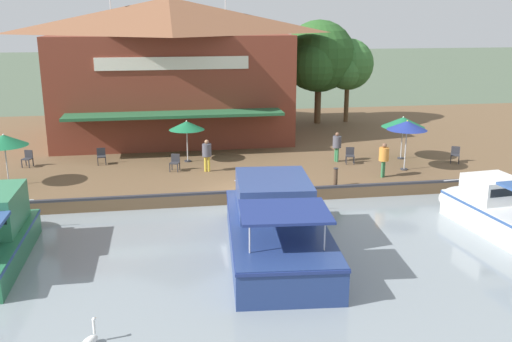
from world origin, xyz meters
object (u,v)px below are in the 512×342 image
at_px(patio_umbrella_mid_patio_right, 4,140).
at_px(motorboat_distant_upstream, 274,222).
at_px(cafe_chair_far_corner_seat, 28,158).
at_px(mooring_post, 336,177).
at_px(patio_umbrella_by_entrance, 407,125).
at_px(tree_upstream_bank, 347,66).
at_px(tree_behind_restaurant, 317,58).
at_px(swan, 90,340).
at_px(patio_umbrella_near_quay_edge, 187,126).
at_px(motorboat_nearest_quay, 495,210).
at_px(person_near_entrance, 384,156).
at_px(cafe_chair_mid_patio, 455,154).
at_px(cafe_chair_under_first_umbrella, 101,155).
at_px(patio_umbrella_mid_patio_left, 403,122).
at_px(cafe_chair_facing_river, 350,155).
at_px(person_mid_patio, 207,152).
at_px(waterfront_restaurant, 171,67).
at_px(person_at_quay_edge, 337,144).
at_px(cafe_chair_beside_entrance, 175,162).

xyz_separation_m(patio_umbrella_mid_patio_right, motorboat_distant_upstream, (7.61, 10.94, -1.76)).
height_order(cafe_chair_far_corner_seat, mooring_post, mooring_post).
bearing_deg(patio_umbrella_by_entrance, tree_upstream_bank, 175.08).
bearing_deg(tree_behind_restaurant, swan, -26.63).
distance_m(patio_umbrella_near_quay_edge, motorboat_nearest_quay, 15.57).
bearing_deg(tree_upstream_bank, person_near_entrance, -10.75).
relative_size(cafe_chair_mid_patio, cafe_chair_far_corner_seat, 1.00).
bearing_deg(patio_umbrella_near_quay_edge, motorboat_nearest_quay, 48.09).
distance_m(cafe_chair_under_first_umbrella, tree_behind_restaurant, 17.31).
height_order(patio_umbrella_mid_patio_left, tree_behind_restaurant, tree_behind_restaurant).
xyz_separation_m(patio_umbrella_by_entrance, cafe_chair_mid_patio, (-0.95, 3.26, -1.80)).
distance_m(cafe_chair_mid_patio, motorboat_nearest_quay, 8.19).
height_order(patio_umbrella_mid_patio_right, tree_behind_restaurant, tree_behind_restaurant).
relative_size(cafe_chair_facing_river, tree_behind_restaurant, 0.12).
distance_m(patio_umbrella_mid_patio_right, patio_umbrella_near_quay_edge, 8.88).
bearing_deg(person_near_entrance, cafe_chair_under_first_umbrella, -109.16).
relative_size(patio_umbrella_mid_patio_right, person_near_entrance, 1.44).
bearing_deg(motorboat_distant_upstream, swan, -45.88).
height_order(cafe_chair_facing_river, person_mid_patio, person_mid_patio).
relative_size(patio_umbrella_mid_patio_left, motorboat_nearest_quay, 0.36).
distance_m(person_mid_patio, tree_behind_restaurant, 14.91).
bearing_deg(person_near_entrance, waterfront_restaurant, -140.29).
bearing_deg(tree_upstream_bank, tree_behind_restaurant, -84.02).
bearing_deg(patio_umbrella_by_entrance, person_at_quay_edge, -126.85).
distance_m(patio_umbrella_by_entrance, cafe_chair_mid_patio, 3.84).
relative_size(patio_umbrella_near_quay_edge, person_at_quay_edge, 1.40).
bearing_deg(mooring_post, cafe_chair_under_first_umbrella, -118.00).
height_order(cafe_chair_under_first_umbrella, mooring_post, mooring_post).
bearing_deg(motorboat_distant_upstream, cafe_chair_far_corner_seat, -135.48).
bearing_deg(person_mid_patio, patio_umbrella_mid_patio_right, -84.54).
distance_m(patio_umbrella_mid_patio_left, cafe_chair_beside_entrance, 12.30).
xyz_separation_m(cafe_chair_under_first_umbrella, person_at_quay_edge, (1.51, 12.31, 0.51)).
xyz_separation_m(patio_umbrella_near_quay_edge, cafe_chair_facing_river, (1.80, 8.41, -1.48)).
bearing_deg(patio_umbrella_mid_patio_left, swan, -44.44).
bearing_deg(tree_upstream_bank, cafe_chair_under_first_umbrella, -59.99).
distance_m(cafe_chair_facing_river, mooring_post, 4.29).
distance_m(patio_umbrella_mid_patio_right, tree_upstream_bank, 23.90).
bearing_deg(cafe_chair_mid_patio, person_mid_patio, -91.70).
relative_size(cafe_chair_beside_entrance, person_near_entrance, 0.51).
bearing_deg(patio_umbrella_near_quay_edge, cafe_chair_mid_patio, 79.74).
xyz_separation_m(person_mid_patio, swan, (14.22, -4.17, -1.38)).
relative_size(patio_umbrella_mid_patio_right, cafe_chair_beside_entrance, 2.84).
height_order(waterfront_restaurant, person_at_quay_edge, waterfront_restaurant).
xyz_separation_m(waterfront_restaurant, motorboat_distant_upstream, (17.78, 3.14, -4.02)).
relative_size(patio_umbrella_mid_patio_left, cafe_chair_facing_river, 2.74).
height_order(person_mid_patio, person_at_quay_edge, person_mid_patio).
bearing_deg(person_mid_patio, waterfront_restaurant, -171.36).
height_order(tree_behind_restaurant, tree_upstream_bank, tree_behind_restaurant).
bearing_deg(cafe_chair_beside_entrance, motorboat_distant_upstream, 20.43).
bearing_deg(patio_umbrella_mid_patio_left, cafe_chair_under_first_umbrella, -95.26).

